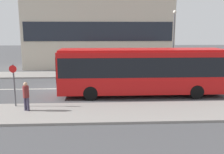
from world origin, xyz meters
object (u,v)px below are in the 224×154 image
city_bus (142,69)px  pedestrian_near_stop (26,95)px  bus_stop_sign (14,82)px  street_lamp (174,35)px  parked_car_0 (220,72)px

city_bus → pedestrian_near_stop: bearing=-153.5°
city_bus → bus_stop_sign: bearing=-161.8°
city_bus → street_lamp: bearing=59.7°
parked_car_0 → pedestrian_near_stop: bearing=-149.4°
parked_car_0 → bus_stop_sign: size_ratio=1.65×
pedestrian_near_stop → bus_stop_sign: bus_stop_sign is taller
bus_stop_sign → street_lamp: size_ratio=0.39×
street_lamp → pedestrian_near_stop: bearing=-135.5°
bus_stop_sign → parked_car_0: bearing=26.8°
pedestrian_near_stop → street_lamp: size_ratio=0.26×
pedestrian_near_stop → street_lamp: bearing=-109.1°
city_bus → bus_stop_sign: size_ratio=4.61×
city_bus → bus_stop_sign: 8.54m
city_bus → parked_car_0: size_ratio=2.80×
city_bus → parked_car_0: 10.53m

